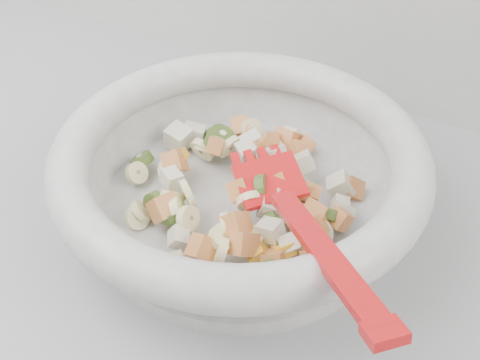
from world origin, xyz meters
The scene contains 1 object.
mixing_bowl centered at (0.15, 1.47, 0.95)m, with size 0.38×0.35×0.12m.
Camera 1 is at (0.36, 1.10, 1.32)m, focal length 45.00 mm.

